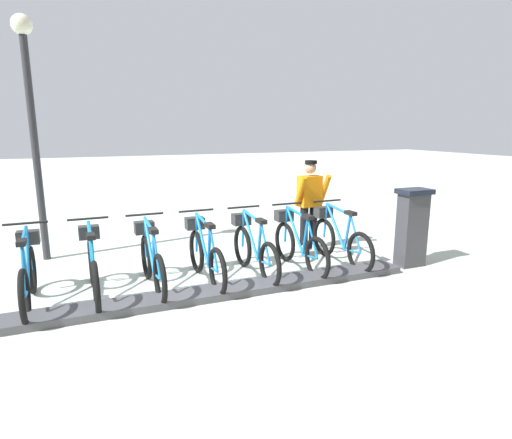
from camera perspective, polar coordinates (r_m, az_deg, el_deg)
The scene contains 12 objects.
ground_plane at distance 5.86m, azimuth -6.88°, elevation -10.37°, with size 60.00×60.00×0.00m, color beige.
dock_rail_base at distance 5.84m, azimuth -6.90°, elevation -9.92°, with size 0.44×6.20×0.10m, color #47474C.
payment_kiosk at distance 7.38m, azimuth 20.14°, elevation -0.86°, with size 0.36×0.52×1.28m.
bike_docked_0 at distance 7.26m, azimuth 11.02°, elevation -2.46°, with size 1.72×0.54×1.02m.
bike_docked_1 at distance 6.88m, azimuth 5.62°, elevation -3.11°, with size 1.72×0.54×1.02m.
bike_docked_2 at distance 6.56m, azimuth -0.37°, elevation -3.81°, with size 1.72×0.54×1.02m.
bike_docked_3 at distance 6.33m, azimuth -6.89°, elevation -4.52°, with size 1.72×0.54×1.02m.
bike_docked_4 at distance 6.18m, azimuth -13.83°, elevation -5.20°, with size 1.72×0.54×1.02m.
bike_docked_5 at distance 6.12m, azimuth -21.02°, elevation -5.83°, with size 1.72×0.54×1.02m.
bike_docked_6 at distance 6.17m, azimuth -28.23°, elevation -6.37°, with size 1.72×0.54×1.02m.
worker_near_rack at distance 7.88m, azimuth 7.19°, elevation 2.40°, with size 0.47×0.64×1.66m.
lamp_post at distance 7.98m, azimuth -27.97°, elevation 13.40°, with size 0.32×0.32×3.97m.
Camera 1 is at (-5.22, 1.40, 2.24)m, focal length 29.86 mm.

